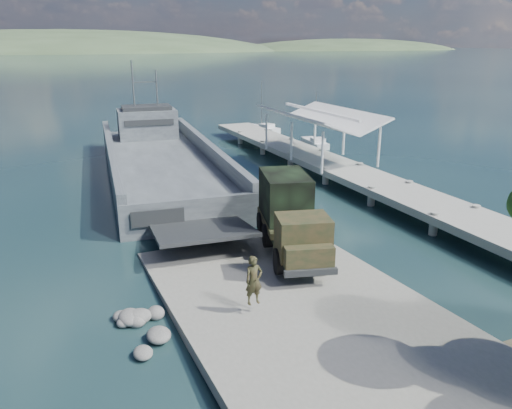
{
  "coord_description": "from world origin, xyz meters",
  "views": [
    {
      "loc": [
        -9.05,
        -16.7,
        10.78
      ],
      "look_at": [
        0.97,
        6.0,
        2.65
      ],
      "focal_mm": 35.0,
      "sensor_mm": 36.0,
      "label": 1
    }
  ],
  "objects_px": {
    "sailboat_near": "(315,143)",
    "sailboat_far": "(262,129)",
    "pier": "(325,155)",
    "soldier": "(254,289)",
    "military_truck": "(290,216)",
    "landing_craft": "(162,167)"
  },
  "relations": [
    {
      "from": "pier",
      "to": "landing_craft",
      "type": "bearing_deg",
      "value": 159.64
    },
    {
      "from": "landing_craft",
      "to": "sailboat_far",
      "type": "distance_m",
      "value": 23.33
    },
    {
      "from": "sailboat_near",
      "to": "sailboat_far",
      "type": "distance_m",
      "value": 10.59
    },
    {
      "from": "pier",
      "to": "sailboat_far",
      "type": "bearing_deg",
      "value": 79.9
    },
    {
      "from": "military_truck",
      "to": "soldier",
      "type": "distance_m",
      "value": 6.7
    },
    {
      "from": "military_truck",
      "to": "landing_craft",
      "type": "bearing_deg",
      "value": 111.8
    },
    {
      "from": "pier",
      "to": "sailboat_near",
      "type": "xyz_separation_m",
      "value": [
        5.27,
        10.62,
        -1.28
      ]
    },
    {
      "from": "sailboat_near",
      "to": "sailboat_far",
      "type": "xyz_separation_m",
      "value": [
        -1.51,
        10.48,
        0.02
      ]
    },
    {
      "from": "military_truck",
      "to": "soldier",
      "type": "xyz_separation_m",
      "value": [
        -4.26,
        -5.1,
        -0.82
      ]
    },
    {
      "from": "sailboat_far",
      "to": "pier",
      "type": "bearing_deg",
      "value": -119.84
    },
    {
      "from": "military_truck",
      "to": "sailboat_far",
      "type": "xyz_separation_m",
      "value": [
        14.52,
        35.35,
        -1.98
      ]
    },
    {
      "from": "sailboat_near",
      "to": "sailboat_far",
      "type": "height_order",
      "value": "sailboat_far"
    },
    {
      "from": "sailboat_near",
      "to": "soldier",
      "type": "bearing_deg",
      "value": -115.79
    },
    {
      "from": "pier",
      "to": "sailboat_far",
      "type": "height_order",
      "value": "sailboat_far"
    },
    {
      "from": "landing_craft",
      "to": "soldier",
      "type": "distance_m",
      "value": 24.24
    },
    {
      "from": "soldier",
      "to": "sailboat_near",
      "type": "xyz_separation_m",
      "value": [
        20.29,
        29.97,
        -1.19
      ]
    },
    {
      "from": "pier",
      "to": "soldier",
      "type": "xyz_separation_m",
      "value": [
        -15.03,
        -19.35,
        -0.1
      ]
    },
    {
      "from": "military_truck",
      "to": "sailboat_far",
      "type": "relative_size",
      "value": 1.29
    },
    {
      "from": "military_truck",
      "to": "soldier",
      "type": "height_order",
      "value": "military_truck"
    },
    {
      "from": "pier",
      "to": "soldier",
      "type": "height_order",
      "value": "pier"
    },
    {
      "from": "military_truck",
      "to": "pier",
      "type": "bearing_deg",
      "value": 68.28
    },
    {
      "from": "military_truck",
      "to": "sailboat_far",
      "type": "height_order",
      "value": "sailboat_far"
    }
  ]
}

